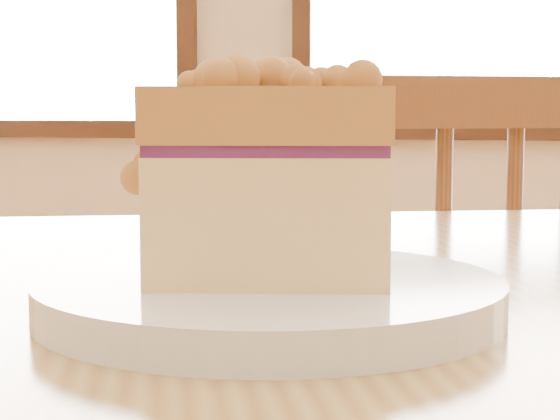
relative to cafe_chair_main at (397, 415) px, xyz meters
name	(u,v)px	position (x,y,z in m)	size (l,w,h in m)	color
cafe_chair_main	(397,415)	(0.00, 0.00, 0.00)	(0.53, 0.53, 0.90)	brown
plate	(269,298)	(-0.02, -0.77, 0.30)	(0.23, 0.23, 0.02)	white
cake_slice	(265,169)	(-0.02, -0.77, 0.37)	(0.13, 0.10, 0.11)	#D7B679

